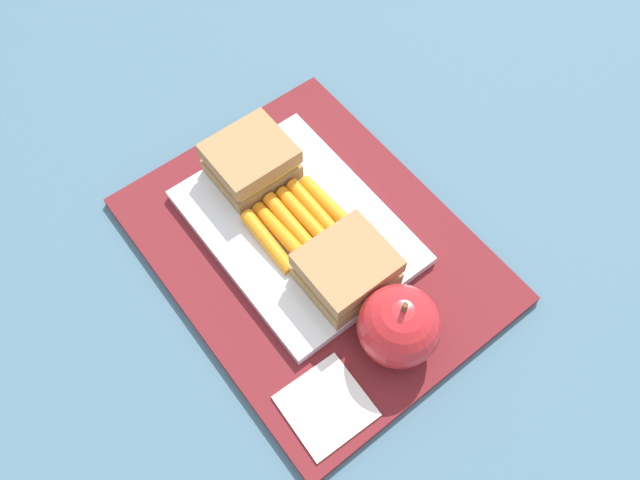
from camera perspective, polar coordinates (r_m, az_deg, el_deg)
The scene contains 8 objects.
ground_plane at distance 0.64m, azimuth -0.69°, elevation -1.03°, with size 2.40×2.40×0.00m, color #42667A.
lunchbag_mat at distance 0.64m, azimuth -0.69°, elevation -0.82°, with size 0.36×0.28×0.01m, color maroon.
food_tray at distance 0.64m, azimuth -2.08°, elevation 1.22°, with size 0.23×0.17×0.01m, color white.
sandwich_half_left at distance 0.65m, azimuth -6.32°, elevation 7.17°, with size 0.07×0.08×0.04m.
sandwich_half_right at distance 0.58m, azimuth 2.45°, elevation -2.67°, with size 0.07×0.08×0.04m.
carrot_sticks_bundle at distance 0.62m, azimuth -2.12°, elevation 1.83°, with size 0.08×0.09×0.02m.
apple at distance 0.56m, azimuth 6.93°, elevation -8.01°, with size 0.08×0.08×0.09m.
paper_napkin at distance 0.57m, azimuth 0.55°, elevation -14.91°, with size 0.07×0.07×0.00m, color white.
Camera 1 is at (0.24, -0.18, 0.57)m, focal length 35.10 mm.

